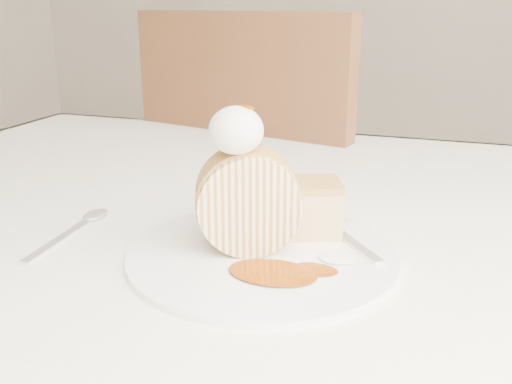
% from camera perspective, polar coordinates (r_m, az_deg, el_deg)
% --- Properties ---
extents(table, '(1.40, 0.90, 0.75)m').
position_cam_1_polar(table, '(0.71, 6.31, -9.14)').
color(table, white).
rests_on(table, ground).
extents(chair_far, '(0.55, 0.55, 0.97)m').
position_cam_1_polar(chair_far, '(1.27, 1.36, -1.53)').
color(chair_far, brown).
rests_on(chair_far, ground).
extents(plate, '(0.34, 0.34, 0.01)m').
position_cam_1_polar(plate, '(0.56, 0.64, -6.23)').
color(plate, white).
rests_on(plate, table).
extents(roulade_slice, '(0.11, 0.09, 0.10)m').
position_cam_1_polar(roulade_slice, '(0.55, -0.78, -0.89)').
color(roulade_slice, beige).
rests_on(roulade_slice, plate).
extents(cake_chunk, '(0.07, 0.07, 0.05)m').
position_cam_1_polar(cake_chunk, '(0.60, 5.52, -1.84)').
color(cake_chunk, tan).
rests_on(cake_chunk, plate).
extents(whipped_cream, '(0.05, 0.05, 0.04)m').
position_cam_1_polar(whipped_cream, '(0.53, -2.00, 6.18)').
color(whipped_cream, white).
rests_on(whipped_cream, roulade_slice).
extents(caramel_drizzle, '(0.03, 0.02, 0.01)m').
position_cam_1_polar(caramel_drizzle, '(0.53, -1.51, 9.02)').
color(caramel_drizzle, '#7E3305').
rests_on(caramel_drizzle, whipped_cream).
extents(caramel_pool, '(0.10, 0.08, 0.00)m').
position_cam_1_polar(caramel_pool, '(0.52, 1.65, -8.02)').
color(caramel_pool, '#7E3305').
rests_on(caramel_pool, plate).
extents(fork, '(0.12, 0.14, 0.00)m').
position_cam_1_polar(fork, '(0.59, 9.32, -4.81)').
color(fork, silver).
rests_on(fork, plate).
extents(spoon, '(0.03, 0.14, 0.00)m').
position_cam_1_polar(spoon, '(0.63, -19.14, -4.61)').
color(spoon, silver).
rests_on(spoon, table).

